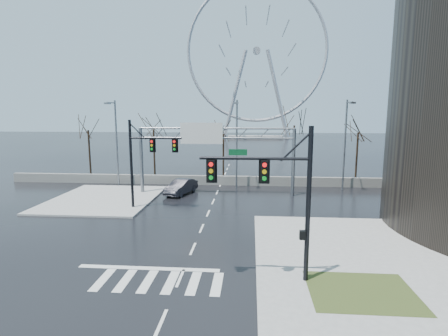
# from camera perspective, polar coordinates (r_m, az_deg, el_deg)

# --- Properties ---
(ground) EXTENTS (260.00, 260.00, 0.00)m
(ground) POSITION_cam_1_polar(r_m,az_deg,el_deg) (23.01, -5.11, -13.00)
(ground) COLOR black
(ground) RESTS_ON ground
(sidewalk_right_ext) EXTENTS (12.00, 10.00, 0.15)m
(sidewalk_right_ext) POSITION_cam_1_polar(r_m,az_deg,el_deg) (25.37, 19.07, -11.16)
(sidewalk_right_ext) COLOR gray
(sidewalk_right_ext) RESTS_ON ground
(sidewalk_far) EXTENTS (10.00, 12.00, 0.15)m
(sidewalk_far) POSITION_cam_1_polar(r_m,az_deg,el_deg) (37.12, -18.97, -4.76)
(sidewalk_far) COLOR gray
(sidewalk_far) RESTS_ON ground
(grass_strip) EXTENTS (5.00, 4.00, 0.02)m
(grass_strip) POSITION_cam_1_polar(r_m,az_deg,el_deg) (18.90, 21.53, -18.26)
(grass_strip) COLOR #283917
(grass_strip) RESTS_ON sidewalk_near
(barrier_wall) EXTENTS (52.00, 0.50, 1.10)m
(barrier_wall) POSITION_cam_1_polar(r_m,az_deg,el_deg) (41.97, -0.60, -2.03)
(barrier_wall) COLOR slate
(barrier_wall) RESTS_ON ground
(signal_mast_near) EXTENTS (5.52, 0.41, 8.00)m
(signal_mast_near) POSITION_cam_1_polar(r_m,az_deg,el_deg) (17.46, 9.30, -3.49)
(signal_mast_near) COLOR black
(signal_mast_near) RESTS_ON ground
(signal_mast_far) EXTENTS (4.72, 0.41, 8.00)m
(signal_mast_far) POSITION_cam_1_polar(r_m,az_deg,el_deg) (31.68, -13.05, 1.95)
(signal_mast_far) COLOR black
(signal_mast_far) RESTS_ON ground
(sign_gantry) EXTENTS (16.36, 0.40, 7.60)m
(sign_gantry) POSITION_cam_1_polar(r_m,az_deg,el_deg) (36.37, -1.90, 3.62)
(sign_gantry) COLOR slate
(sign_gantry) RESTS_ON ground
(streetlight_left) EXTENTS (0.50, 2.55, 10.00)m
(streetlight_left) POSITION_cam_1_polar(r_m,az_deg,el_deg) (42.28, -17.33, 4.94)
(streetlight_left) COLOR slate
(streetlight_left) RESTS_ON ground
(streetlight_mid) EXTENTS (0.50, 2.55, 10.00)m
(streetlight_mid) POSITION_cam_1_polar(r_m,az_deg,el_deg) (39.31, 2.07, 5.06)
(streetlight_mid) COLOR slate
(streetlight_mid) RESTS_ON ground
(streetlight_right) EXTENTS (0.50, 2.55, 10.00)m
(streetlight_right) POSITION_cam_1_polar(r_m,az_deg,el_deg) (40.62, 19.30, 4.69)
(streetlight_right) COLOR slate
(streetlight_right) RESTS_ON ground
(tree_far_left) EXTENTS (3.50, 3.50, 7.00)m
(tree_far_left) POSITION_cam_1_polar(r_m,az_deg,el_deg) (50.04, -21.25, 4.96)
(tree_far_left) COLOR black
(tree_far_left) RESTS_ON ground
(tree_left) EXTENTS (3.75, 3.75, 7.50)m
(tree_left) POSITION_cam_1_polar(r_m,az_deg,el_deg) (46.35, -11.42, 5.61)
(tree_left) COLOR black
(tree_left) RESTS_ON ground
(tree_center) EXTENTS (3.25, 3.25, 6.50)m
(tree_center) POSITION_cam_1_polar(r_m,az_deg,el_deg) (45.79, -0.11, 4.74)
(tree_center) COLOR black
(tree_center) RESTS_ON ground
(tree_right) EXTENTS (3.90, 3.90, 7.80)m
(tree_right) POSITION_cam_1_polar(r_m,az_deg,el_deg) (44.90, 11.37, 5.82)
(tree_right) COLOR black
(tree_right) RESTS_ON ground
(tree_far_right) EXTENTS (3.40, 3.40, 6.80)m
(tree_far_right) POSITION_cam_1_polar(r_m,az_deg,el_deg) (47.07, 21.01, 4.55)
(tree_far_right) COLOR black
(tree_far_right) RESTS_ON ground
(ferris_wheel) EXTENTS (45.00, 6.00, 50.91)m
(ferris_wheel) POSITION_cam_1_polar(r_m,az_deg,el_deg) (117.34, 5.33, 17.62)
(ferris_wheel) COLOR gray
(ferris_wheel) RESTS_ON ground
(car) EXTENTS (3.08, 5.05, 1.57)m
(car) POSITION_cam_1_polar(r_m,az_deg,el_deg) (37.56, -7.03, -3.05)
(car) COLOR black
(car) RESTS_ON ground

